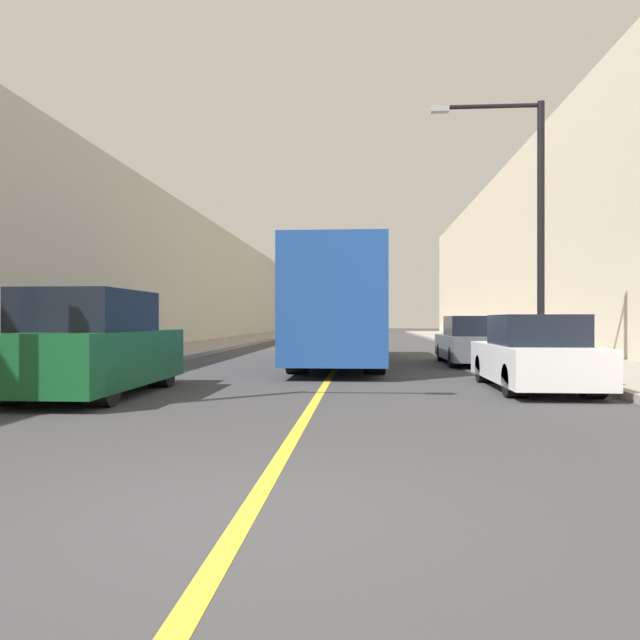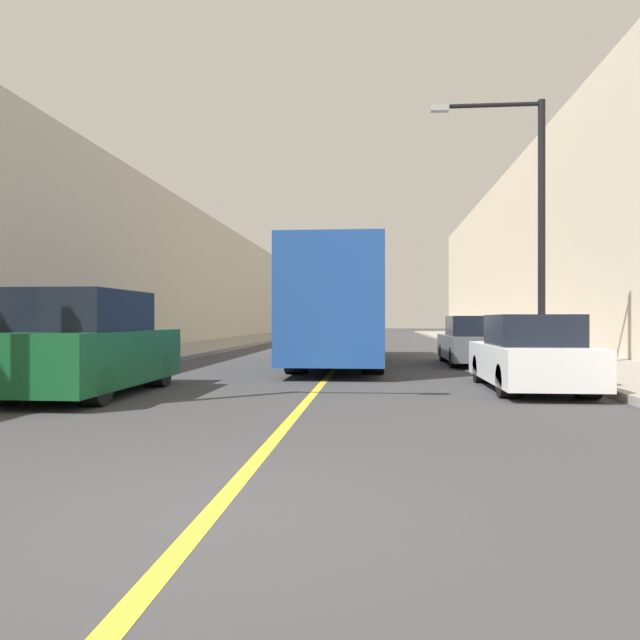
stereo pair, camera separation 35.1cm
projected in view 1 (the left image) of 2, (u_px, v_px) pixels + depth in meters
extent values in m
plane|color=#38383A|center=(244.00, 520.00, 4.42)|extent=(200.00, 200.00, 0.00)
cube|color=gray|center=(218.00, 344.00, 34.86)|extent=(3.77, 72.00, 0.16)
cube|color=gray|center=(484.00, 344.00, 33.82)|extent=(3.77, 72.00, 0.16)
cube|color=#B7B2A3|center=(151.00, 275.00, 35.14)|extent=(4.00, 72.00, 7.94)
cube|color=beige|center=(557.00, 248.00, 33.54)|extent=(4.00, 72.00, 10.62)
cube|color=gold|center=(349.00, 345.00, 34.34)|extent=(0.16, 72.00, 0.01)
cube|color=#1E4793|center=(341.00, 305.00, 19.94)|extent=(2.58, 11.70, 3.15)
cube|color=black|center=(332.00, 275.00, 14.13)|extent=(2.19, 0.04, 1.42)
cylinder|color=black|center=(298.00, 354.00, 16.39)|extent=(0.57, 1.05, 1.05)
cylinder|color=black|center=(374.00, 354.00, 16.25)|extent=(0.57, 1.05, 1.05)
cylinder|color=black|center=(318.00, 343.00, 23.63)|extent=(0.57, 1.05, 1.05)
cylinder|color=black|center=(371.00, 343.00, 23.48)|extent=(0.57, 1.05, 1.05)
cube|color=#145128|center=(94.00, 358.00, 11.68)|extent=(2.00, 4.80, 1.00)
cube|color=black|center=(88.00, 311.00, 11.44)|extent=(1.76, 2.64, 0.75)
cube|color=black|center=(25.00, 356.00, 9.32)|extent=(1.70, 0.04, 0.45)
cylinder|color=black|center=(9.00, 385.00, 10.25)|extent=(0.44, 0.68, 0.68)
cylinder|color=black|center=(101.00, 386.00, 10.14)|extent=(0.44, 0.68, 0.68)
cylinder|color=black|center=(89.00, 371.00, 13.22)|extent=(0.44, 0.68, 0.68)
cylinder|color=black|center=(161.00, 371.00, 13.11)|extent=(0.44, 0.68, 0.68)
cube|color=silver|center=(533.00, 363.00, 12.68)|extent=(1.76, 4.46, 0.72)
cube|color=black|center=(536.00, 330.00, 12.45)|extent=(1.55, 2.01, 0.61)
cube|color=black|center=(569.00, 364.00, 10.48)|extent=(1.49, 0.04, 0.32)
cylinder|color=black|center=(515.00, 381.00, 11.35)|extent=(0.39, 0.62, 0.62)
cylinder|color=black|center=(593.00, 381.00, 11.25)|extent=(0.39, 0.62, 0.62)
cylinder|color=black|center=(486.00, 369.00, 14.11)|extent=(0.39, 0.62, 0.62)
cylinder|color=black|center=(548.00, 369.00, 14.01)|extent=(0.39, 0.62, 0.62)
cube|color=#51565B|center=(472.00, 347.00, 19.84)|extent=(1.84, 4.69, 0.73)
cube|color=black|center=(474.00, 326.00, 19.61)|extent=(1.62, 2.11, 0.62)
cube|color=black|center=(487.00, 346.00, 17.53)|extent=(1.57, 0.04, 0.33)
cylinder|color=black|center=(456.00, 357.00, 18.44)|extent=(0.41, 0.62, 0.62)
cylinder|color=black|center=(506.00, 357.00, 18.34)|extent=(0.41, 0.62, 0.62)
cylinder|color=black|center=(444.00, 352.00, 21.35)|extent=(0.41, 0.62, 0.62)
cylinder|color=black|center=(486.00, 352.00, 21.24)|extent=(0.41, 0.62, 0.62)
cylinder|color=black|center=(541.00, 233.00, 17.22)|extent=(0.20, 0.20, 7.30)
cylinder|color=black|center=(490.00, 106.00, 17.32)|extent=(2.77, 0.12, 0.12)
cube|color=#999993|center=(440.00, 109.00, 17.42)|extent=(0.50, 0.24, 0.16)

